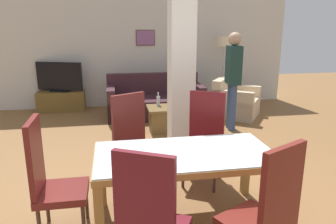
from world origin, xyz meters
name	(u,v)px	position (x,y,z in m)	size (l,w,h in m)	color
ground_plane	(184,219)	(0.00, 0.00, 0.00)	(18.00, 18.00, 0.00)	brown
back_wall	(139,49)	(0.00, 4.94, 1.35)	(7.20, 0.09, 2.70)	silver
divider_pillar	(181,65)	(0.33, 1.71, 1.35)	(0.34, 0.38, 2.70)	silver
dining_table	(185,166)	(0.00, 0.00, 0.58)	(1.73, 0.89, 0.73)	#A67738
dining_chair_near_left	(150,219)	(-0.43, -0.82, 0.57)	(0.62, 0.62, 1.12)	maroon
dining_chair_far_right	(205,137)	(0.43, 0.81, 0.57)	(0.62, 0.62, 1.12)	maroon
dining_chair_far_left	(134,140)	(-0.43, 0.84, 0.57)	(0.62, 0.62, 1.12)	maroon
dining_chair_near_right	(266,211)	(0.43, -0.86, 0.57)	(0.62, 0.62, 1.12)	maroon
dining_chair_head_left	(50,177)	(-1.26, 0.00, 0.57)	(0.46, 0.46, 1.12)	maroon
sofa	(155,102)	(0.23, 3.89, 0.29)	(2.00, 0.95, 0.87)	#391D25
armchair	(234,103)	(1.90, 3.56, 0.28)	(1.19, 1.19, 0.80)	beige
coffee_table	(164,118)	(0.27, 2.87, 0.23)	(0.61, 0.57, 0.44)	brown
bottle	(158,101)	(0.18, 3.01, 0.54)	(0.07, 0.07, 0.25)	#B2B7BC
tv_stand	(61,101)	(-1.80, 4.66, 0.22)	(1.04, 0.40, 0.45)	brown
tv_screen	(59,77)	(-1.80, 4.66, 0.77)	(1.02, 0.40, 0.66)	black
floor_lamp	(224,47)	(1.95, 4.53, 1.38)	(0.38, 0.38, 1.63)	#B7B7BC
standing_person	(233,74)	(1.51, 2.73, 1.03)	(0.26, 0.40, 1.78)	#354B75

